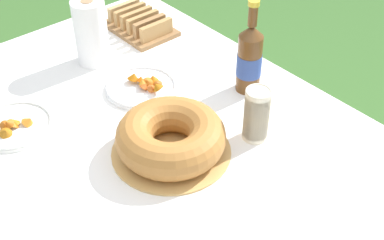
{
  "coord_description": "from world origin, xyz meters",
  "views": [
    {
      "loc": [
        0.77,
        -0.63,
        1.68
      ],
      "look_at": [
        -0.11,
        0.13,
        0.75
      ],
      "focal_mm": 50.0,
      "sensor_mm": 36.0,
      "label": 1
    }
  ],
  "objects_px": {
    "paper_towel_roll": "(91,32)",
    "bread_board": "(140,24)",
    "cup_stack": "(257,115)",
    "cider_bottle_amber": "(250,58)",
    "snack_plate_near": "(14,125)",
    "snack_plate_left": "(142,86)",
    "bundt_cake": "(171,138)"
  },
  "relations": [
    {
      "from": "paper_towel_roll",
      "to": "bread_board",
      "type": "height_order",
      "value": "paper_towel_roll"
    },
    {
      "from": "cup_stack",
      "to": "cider_bottle_amber",
      "type": "relative_size",
      "value": 0.53
    },
    {
      "from": "cup_stack",
      "to": "paper_towel_roll",
      "type": "relative_size",
      "value": 0.72
    },
    {
      "from": "snack_plate_near",
      "to": "snack_plate_left",
      "type": "distance_m",
      "value": 0.41
    },
    {
      "from": "cup_stack",
      "to": "paper_towel_roll",
      "type": "distance_m",
      "value": 0.65
    },
    {
      "from": "cider_bottle_amber",
      "to": "bundt_cake",
      "type": "bearing_deg",
      "value": -78.61
    },
    {
      "from": "snack_plate_near",
      "to": "snack_plate_left",
      "type": "bearing_deg",
      "value": 77.66
    },
    {
      "from": "snack_plate_left",
      "to": "bread_board",
      "type": "bearing_deg",
      "value": 144.55
    },
    {
      "from": "bundt_cake",
      "to": "snack_plate_near",
      "type": "distance_m",
      "value": 0.47
    },
    {
      "from": "cup_stack",
      "to": "snack_plate_left",
      "type": "xyz_separation_m",
      "value": [
        -0.4,
        -0.1,
        -0.07
      ]
    },
    {
      "from": "snack_plate_near",
      "to": "snack_plate_left",
      "type": "xyz_separation_m",
      "value": [
        0.09,
        0.4,
        0.0
      ]
    },
    {
      "from": "snack_plate_left",
      "to": "paper_towel_roll",
      "type": "relative_size",
      "value": 1.01
    },
    {
      "from": "snack_plate_near",
      "to": "cup_stack",
      "type": "bearing_deg",
      "value": 46.13
    },
    {
      "from": "bundt_cake",
      "to": "bread_board",
      "type": "height_order",
      "value": "bundt_cake"
    },
    {
      "from": "bundt_cake",
      "to": "cider_bottle_amber",
      "type": "bearing_deg",
      "value": 101.39
    },
    {
      "from": "cider_bottle_amber",
      "to": "snack_plate_left",
      "type": "height_order",
      "value": "cider_bottle_amber"
    },
    {
      "from": "bundt_cake",
      "to": "snack_plate_left",
      "type": "distance_m",
      "value": 0.32
    },
    {
      "from": "paper_towel_roll",
      "to": "bread_board",
      "type": "distance_m",
      "value": 0.27
    },
    {
      "from": "bundt_cake",
      "to": "cup_stack",
      "type": "bearing_deg",
      "value": 64.79
    },
    {
      "from": "bundt_cake",
      "to": "paper_towel_roll",
      "type": "bearing_deg",
      "value": 170.08
    },
    {
      "from": "snack_plate_near",
      "to": "bread_board",
      "type": "distance_m",
      "value": 0.66
    },
    {
      "from": "cup_stack",
      "to": "snack_plate_left",
      "type": "distance_m",
      "value": 0.41
    },
    {
      "from": "snack_plate_near",
      "to": "paper_towel_roll",
      "type": "bearing_deg",
      "value": 112.35
    },
    {
      "from": "cup_stack",
      "to": "cider_bottle_amber",
      "type": "xyz_separation_m",
      "value": [
        -0.18,
        0.15,
        0.03
      ]
    },
    {
      "from": "cup_stack",
      "to": "snack_plate_left",
      "type": "height_order",
      "value": "cup_stack"
    },
    {
      "from": "cup_stack",
      "to": "bread_board",
      "type": "distance_m",
      "value": 0.71
    },
    {
      "from": "cider_bottle_amber",
      "to": "snack_plate_near",
      "type": "relative_size",
      "value": 1.38
    },
    {
      "from": "bundt_cake",
      "to": "bread_board",
      "type": "xyz_separation_m",
      "value": [
        -0.6,
        0.34,
        -0.03
      ]
    },
    {
      "from": "bread_board",
      "to": "bundt_cake",
      "type": "bearing_deg",
      "value": -29.37
    },
    {
      "from": "snack_plate_left",
      "to": "bread_board",
      "type": "relative_size",
      "value": 0.88
    },
    {
      "from": "snack_plate_near",
      "to": "bread_board",
      "type": "relative_size",
      "value": 0.86
    },
    {
      "from": "snack_plate_near",
      "to": "paper_towel_roll",
      "type": "distance_m",
      "value": 0.42
    }
  ]
}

